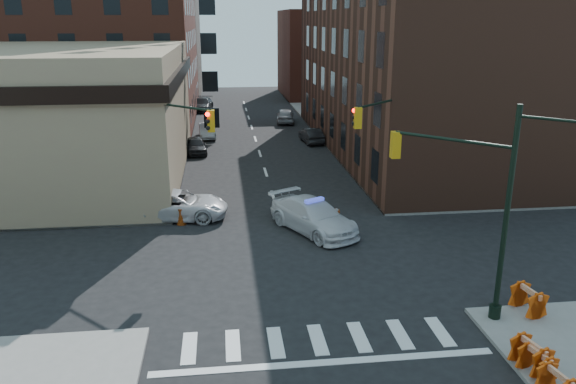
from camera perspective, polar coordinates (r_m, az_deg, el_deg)
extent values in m
plane|color=black|center=(26.50, 0.54, -7.01)|extent=(140.00, 140.00, 0.00)
cube|color=gray|center=(61.06, -25.83, 5.32)|extent=(34.00, 54.50, 0.15)
cube|color=gray|center=(63.37, 17.75, 6.60)|extent=(34.00, 54.50, 0.15)
cube|color=#867058|center=(43.25, -25.68, 7.06)|extent=(22.00, 22.00, 9.00)
cube|color=#602B1E|center=(65.79, -21.34, 17.10)|extent=(25.00, 25.00, 24.00)
cube|color=#4F2D1F|center=(49.33, 12.56, 12.33)|extent=(14.00, 34.00, 14.00)
cube|color=brown|center=(86.97, -15.88, 14.71)|extent=(20.00, 18.00, 16.00)
cube|color=#602B1E|center=(83.87, 5.10, 13.84)|extent=(16.00, 16.00, 12.00)
cylinder|color=black|center=(21.35, 21.31, -2.38)|extent=(0.20, 0.20, 8.00)
cylinder|color=black|center=(22.81, 20.27, -11.30)|extent=(0.44, 0.44, 0.50)
cylinder|color=black|center=(21.40, 16.30, 5.13)|extent=(3.27, 3.27, 0.12)
cube|color=#BF8C0C|center=(22.41, 10.87, 4.73)|extent=(0.35, 0.35, 1.05)
sphere|color=#FF0C05|center=(22.53, 11.18, 5.69)|extent=(0.22, 0.22, 0.22)
sphere|color=black|center=(22.60, 11.13, 4.87)|extent=(0.22, 0.22, 0.22)
sphere|color=black|center=(22.67, 11.08, 4.05)|extent=(0.22, 0.22, 0.22)
cylinder|color=black|center=(20.21, 25.66, 6.62)|extent=(1.91, 1.91, 0.10)
cylinder|color=black|center=(31.22, -13.47, 4.30)|extent=(0.20, 0.20, 8.00)
cylinder|color=black|center=(32.24, -13.01, -2.20)|extent=(0.44, 0.44, 0.50)
cylinder|color=black|center=(29.05, -11.00, 8.55)|extent=(3.27, 3.27, 0.12)
cube|color=#BF8C0C|center=(27.49, -7.83, 7.16)|extent=(0.35, 0.35, 1.05)
sphere|color=#FF0C05|center=(27.28, -8.19, 7.82)|extent=(0.22, 0.22, 0.22)
sphere|color=black|center=(27.34, -8.16, 7.13)|extent=(0.22, 0.22, 0.22)
sphere|color=black|center=(27.40, -8.13, 6.46)|extent=(0.22, 0.22, 0.22)
cylinder|color=black|center=(32.55, 11.11, 4.97)|extent=(0.20, 0.20, 8.00)
cylinder|color=black|center=(33.53, 10.75, -1.30)|extent=(0.44, 0.44, 0.50)
cylinder|color=black|center=(30.15, 9.39, 8.94)|extent=(3.27, 3.27, 0.12)
cube|color=#BF8C0C|center=(28.30, 7.10, 7.48)|extent=(0.35, 0.35, 1.05)
sphere|color=#FF0C05|center=(28.36, 6.74, 8.23)|extent=(0.22, 0.22, 0.22)
sphere|color=black|center=(28.41, 6.72, 7.57)|extent=(0.22, 0.22, 0.22)
sphere|color=black|center=(28.47, 6.70, 6.91)|extent=(0.22, 0.22, 0.22)
cylinder|color=black|center=(51.94, 5.12, 6.71)|extent=(0.24, 0.24, 2.60)
sphere|color=brown|center=(51.61, 5.18, 8.94)|extent=(3.00, 3.00, 3.00)
cylinder|color=black|center=(59.68, 3.54, 8.11)|extent=(0.24, 0.24, 2.60)
sphere|color=brown|center=(59.39, 3.58, 10.06)|extent=(3.00, 3.00, 3.00)
imported|color=silver|center=(29.82, 2.59, -2.45)|extent=(4.83, 6.25, 1.69)
imported|color=silver|center=(32.32, -11.24, -1.28)|extent=(6.03, 3.30, 1.60)
imported|color=black|center=(47.81, -9.35, 4.69)|extent=(2.11, 4.20, 1.37)
imported|color=#9B9EA3|center=(54.07, -8.21, 6.19)|extent=(1.75, 4.27, 1.38)
imported|color=black|center=(70.49, -8.66, 8.80)|extent=(2.76, 5.52, 1.54)
imported|color=black|center=(51.39, 2.38, 5.77)|extent=(1.86, 4.24, 1.36)
imported|color=gray|center=(61.48, -0.27, 7.80)|extent=(2.38, 4.86, 1.59)
imported|color=black|center=(33.88, -12.25, -0.16)|extent=(0.64, 0.45, 1.66)
imported|color=black|center=(34.08, -18.65, -0.57)|extent=(0.99, 0.88, 1.68)
imported|color=#1F242F|center=(33.17, -17.85, -0.74)|extent=(1.23, 0.93, 1.94)
cylinder|color=red|center=(30.51, 4.75, -2.73)|extent=(0.58, 0.58, 0.99)
cylinder|color=#D7400A|center=(31.43, -10.79, -2.42)|extent=(0.63, 0.63, 0.95)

